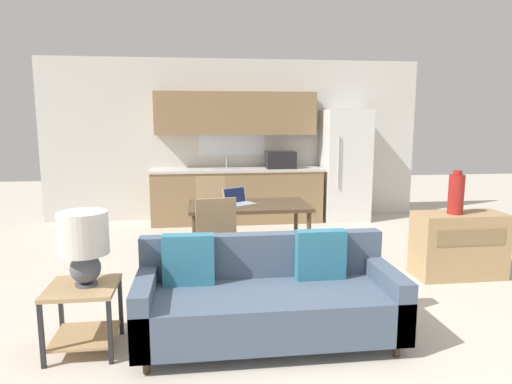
{
  "coord_description": "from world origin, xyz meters",
  "views": [
    {
      "loc": [
        -0.63,
        -3.19,
        1.71
      ],
      "look_at": [
        -0.04,
        1.5,
        0.95
      ],
      "focal_mm": 32.0,
      "sensor_mm": 36.0,
      "label": 1
    }
  ],
  "objects_px": {
    "vase": "(456,194)",
    "dining_chair_near_left": "(214,239)",
    "credenza": "(459,245)",
    "refrigerator": "(345,165)",
    "dining_table": "(249,210)",
    "table_lamp": "(84,241)",
    "side_table": "(83,307)",
    "laptop": "(238,200)",
    "dining_chair_far_left": "(210,210)",
    "couch": "(267,298)"
  },
  "relations": [
    {
      "from": "side_table",
      "to": "dining_chair_far_left",
      "type": "distance_m",
      "value": 2.85
    },
    {
      "from": "refrigerator",
      "to": "credenza",
      "type": "relative_size",
      "value": 1.95
    },
    {
      "from": "table_lamp",
      "to": "laptop",
      "type": "distance_m",
      "value": 2.29
    },
    {
      "from": "table_lamp",
      "to": "credenza",
      "type": "distance_m",
      "value": 3.84
    },
    {
      "from": "side_table",
      "to": "dining_chair_near_left",
      "type": "distance_m",
      "value": 1.54
    },
    {
      "from": "refrigerator",
      "to": "dining_table",
      "type": "relative_size",
      "value": 1.33
    },
    {
      "from": "refrigerator",
      "to": "dining_table",
      "type": "distance_m",
      "value": 2.91
    },
    {
      "from": "couch",
      "to": "side_table",
      "type": "distance_m",
      "value": 1.38
    },
    {
      "from": "laptop",
      "to": "table_lamp",
      "type": "bearing_deg",
      "value": -156.81
    },
    {
      "from": "dining_chair_near_left",
      "to": "refrigerator",
      "type": "bearing_deg",
      "value": -136.26
    },
    {
      "from": "couch",
      "to": "vase",
      "type": "bearing_deg",
      "value": 27.03
    },
    {
      "from": "couch",
      "to": "laptop",
      "type": "bearing_deg",
      "value": 91.8
    },
    {
      "from": "couch",
      "to": "credenza",
      "type": "xyz_separation_m",
      "value": [
        2.28,
        1.15,
        0.03
      ]
    },
    {
      "from": "credenza",
      "to": "table_lamp",
      "type": "bearing_deg",
      "value": -162.26
    },
    {
      "from": "refrigerator",
      "to": "table_lamp",
      "type": "xyz_separation_m",
      "value": [
        -3.29,
        -4.11,
        -0.09
      ]
    },
    {
      "from": "dining_chair_far_left",
      "to": "couch",
      "type": "bearing_deg",
      "value": -74.39
    },
    {
      "from": "table_lamp",
      "to": "vase",
      "type": "xyz_separation_m",
      "value": [
        3.54,
        1.13,
        0.09
      ]
    },
    {
      "from": "credenza",
      "to": "dining_chair_far_left",
      "type": "xyz_separation_m",
      "value": [
        -2.65,
        1.49,
        0.16
      ]
    },
    {
      "from": "credenza",
      "to": "vase",
      "type": "height_order",
      "value": "vase"
    },
    {
      "from": "dining_table",
      "to": "couch",
      "type": "relative_size",
      "value": 0.71
    },
    {
      "from": "vase",
      "to": "couch",
      "type": "bearing_deg",
      "value": -152.97
    },
    {
      "from": "side_table",
      "to": "laptop",
      "type": "xyz_separation_m",
      "value": [
        1.32,
        1.9,
        0.43
      ]
    },
    {
      "from": "table_lamp",
      "to": "side_table",
      "type": "bearing_deg",
      "value": -168.52
    },
    {
      "from": "credenza",
      "to": "side_table",
      "type": "bearing_deg",
      "value": -162.32
    },
    {
      "from": "couch",
      "to": "credenza",
      "type": "distance_m",
      "value": 2.56
    },
    {
      "from": "side_table",
      "to": "laptop",
      "type": "bearing_deg",
      "value": 55.35
    },
    {
      "from": "refrigerator",
      "to": "laptop",
      "type": "bearing_deg",
      "value": -132.21
    },
    {
      "from": "couch",
      "to": "credenza",
      "type": "relative_size",
      "value": 2.08
    },
    {
      "from": "vase",
      "to": "laptop",
      "type": "distance_m",
      "value": 2.39
    },
    {
      "from": "vase",
      "to": "dining_chair_near_left",
      "type": "distance_m",
      "value": 2.6
    },
    {
      "from": "credenza",
      "to": "couch",
      "type": "bearing_deg",
      "value": -153.33
    },
    {
      "from": "refrigerator",
      "to": "table_lamp",
      "type": "bearing_deg",
      "value": -128.69
    },
    {
      "from": "couch",
      "to": "vase",
      "type": "relative_size",
      "value": 4.24
    },
    {
      "from": "refrigerator",
      "to": "credenza",
      "type": "height_order",
      "value": "refrigerator"
    },
    {
      "from": "vase",
      "to": "table_lamp",
      "type": "bearing_deg",
      "value": -162.24
    },
    {
      "from": "refrigerator",
      "to": "dining_table",
      "type": "height_order",
      "value": "refrigerator"
    },
    {
      "from": "table_lamp",
      "to": "credenza",
      "type": "relative_size",
      "value": 0.58
    },
    {
      "from": "laptop",
      "to": "dining_chair_near_left",
      "type": "bearing_deg",
      "value": -144.88
    },
    {
      "from": "couch",
      "to": "credenza",
      "type": "bearing_deg",
      "value": 26.67
    },
    {
      "from": "credenza",
      "to": "refrigerator",
      "type": "bearing_deg",
      "value": 96.46
    },
    {
      "from": "dining_table",
      "to": "dining_chair_far_left",
      "type": "relative_size",
      "value": 1.48
    },
    {
      "from": "refrigerator",
      "to": "vase",
      "type": "relative_size",
      "value": 3.98
    },
    {
      "from": "credenza",
      "to": "dining_chair_far_left",
      "type": "bearing_deg",
      "value": 150.65
    },
    {
      "from": "dining_table",
      "to": "side_table",
      "type": "relative_size",
      "value": 2.79
    },
    {
      "from": "refrigerator",
      "to": "laptop",
      "type": "height_order",
      "value": "refrigerator"
    },
    {
      "from": "couch",
      "to": "table_lamp",
      "type": "xyz_separation_m",
      "value": [
        -1.34,
        -0.01,
        0.51
      ]
    },
    {
      "from": "credenza",
      "to": "vase",
      "type": "relative_size",
      "value": 2.04
    },
    {
      "from": "dining_chair_far_left",
      "to": "dining_table",
      "type": "bearing_deg",
      "value": -51.86
    },
    {
      "from": "dining_table",
      "to": "table_lamp",
      "type": "xyz_separation_m",
      "value": [
        -1.42,
        -1.91,
        0.18
      ]
    },
    {
      "from": "credenza",
      "to": "laptop",
      "type": "distance_m",
      "value": 2.49
    }
  ]
}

